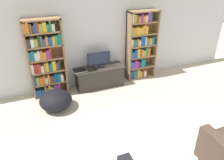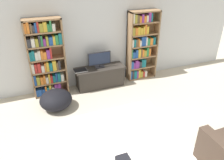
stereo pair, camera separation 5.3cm
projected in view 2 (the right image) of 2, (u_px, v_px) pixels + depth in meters
The scene contains 8 objects.
wall_back at pixel (92, 37), 5.57m from camera, with size 8.80×0.06×2.60m.
bookshelf_left at pixel (46, 59), 5.19m from camera, with size 0.84×0.30×1.90m.
bookshelf_right at pixel (141, 46), 6.01m from camera, with size 0.84×0.30×1.90m.
tv_stand at pixel (100, 77), 5.84m from camera, with size 1.32×0.47×0.55m.
television at pixel (99, 60), 5.62m from camera, with size 0.61×0.16×0.42m.
laptop at pixel (80, 70), 5.52m from camera, with size 0.34×0.24×0.03m.
area_rug at pixel (121, 138), 4.16m from camera, with size 2.28×1.92×0.02m.
beanbag_ottoman at pixel (56, 100), 4.95m from camera, with size 0.73×0.73×0.43m, color black.
Camera 2 is at (-1.51, -1.02, 2.93)m, focal length 35.00 mm.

